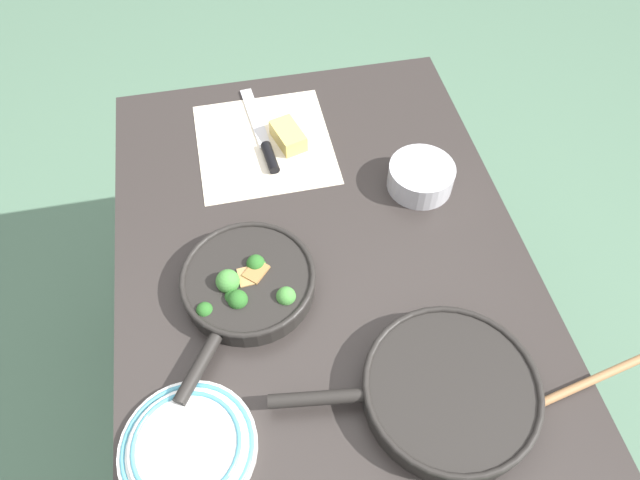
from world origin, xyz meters
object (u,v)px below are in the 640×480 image
(wooden_spoon, at_px, (548,400))
(grater_knife, at_px, (264,140))
(skillet_broccoli, at_px, (247,283))
(cheese_block, at_px, (288,136))
(dinner_plate_stack, at_px, (188,447))
(prep_bowl_steel, at_px, (421,177))
(skillet_eggs, at_px, (448,390))

(wooden_spoon, bearing_deg, grater_knife, -72.51)
(skillet_broccoli, height_order, cheese_block, skillet_broccoli)
(dinner_plate_stack, bearing_deg, prep_bowl_steel, -48.82)
(grater_knife, bearing_deg, skillet_broccoli, 161.80)
(skillet_eggs, distance_m, grater_knife, 0.71)
(wooden_spoon, distance_m, prep_bowl_steel, 0.52)
(skillet_broccoli, height_order, grater_knife, skillet_broccoli)
(skillet_eggs, xyz_separation_m, grater_knife, (0.67, 0.22, -0.02))
(cheese_block, distance_m, dinner_plate_stack, 0.72)
(wooden_spoon, relative_size, prep_bowl_steel, 2.83)
(wooden_spoon, bearing_deg, prep_bowl_steel, -93.26)
(wooden_spoon, distance_m, dinner_plate_stack, 0.61)
(skillet_broccoli, height_order, skillet_eggs, skillet_broccoli)
(skillet_broccoli, xyz_separation_m, skillet_eggs, (-0.28, -0.31, -0.00))
(skillet_broccoli, height_order, dinner_plate_stack, skillet_broccoli)
(skillet_broccoli, distance_m, cheese_block, 0.41)
(skillet_broccoli, bearing_deg, skillet_eggs, 81.54)
(dinner_plate_stack, bearing_deg, skillet_eggs, -89.76)
(grater_knife, xyz_separation_m, prep_bowl_steel, (-0.20, -0.32, 0.02))
(skillet_broccoli, distance_m, dinner_plate_stack, 0.31)
(skillet_eggs, height_order, cheese_block, skillet_eggs)
(cheese_block, bearing_deg, wooden_spoon, -154.90)
(skillet_broccoli, xyz_separation_m, wooden_spoon, (-0.32, -0.47, -0.02))
(skillet_eggs, bearing_deg, prep_bowl_steel, -94.45)
(skillet_eggs, relative_size, prep_bowl_steel, 3.20)
(wooden_spoon, bearing_deg, skillet_eggs, -25.84)
(grater_knife, relative_size, cheese_block, 2.80)
(grater_knife, bearing_deg, skillet_eggs, -167.64)
(skillet_broccoli, relative_size, cheese_block, 3.31)
(skillet_broccoli, relative_size, grater_knife, 1.18)
(prep_bowl_steel, bearing_deg, dinner_plate_stack, 131.18)
(wooden_spoon, xyz_separation_m, grater_knife, (0.72, 0.39, 0.00))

